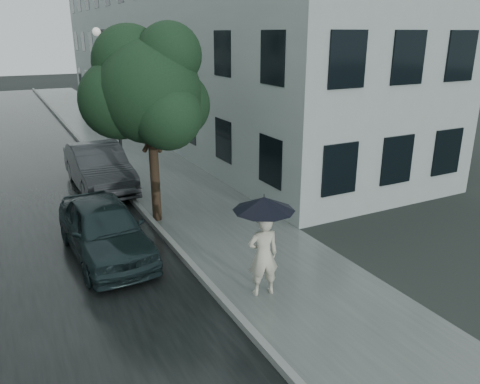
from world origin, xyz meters
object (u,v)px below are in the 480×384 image
car_near (105,228)px  car_far (99,167)px  lamp_post (112,89)px  street_tree (148,90)px  pedestrian (263,255)px

car_near → car_far: size_ratio=0.89×
lamp_post → car_far: size_ratio=1.15×
street_tree → lamp_post: (0.48, 6.58, -0.67)m
car_far → car_near: bearing=-101.1°
street_tree → pedestrian: bearing=-82.5°
pedestrian → street_tree: bearing=-71.8°
lamp_post → car_far: 3.98m
lamp_post → street_tree: bearing=-90.8°
lamp_post → car_far: lamp_post is taller
street_tree → car_far: 4.81m
street_tree → car_far: size_ratio=1.18×
car_near → car_far: (0.98, 5.45, 0.06)m
lamp_post → car_near: size_ratio=1.30×
car_near → lamp_post: bearing=71.9°
lamp_post → pedestrian: bearing=-85.6°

